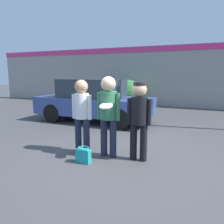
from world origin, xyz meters
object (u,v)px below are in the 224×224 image
Objects in this scene: person_left at (82,110)px; handbag at (83,155)px; parked_car_near at (94,101)px; shrub at (128,93)px; person_right at (139,114)px; person_middle_with_frisbee at (108,109)px.

person_left is 5.07× the size of handbag.
parked_car_near is 4.11m from shrub.
shrub is at bearing 102.37° from handbag.
person_left is 1.34m from person_right.
person_left is 0.95× the size of person_middle_with_frisbee.
person_middle_with_frisbee is at bearing -57.07° from parked_car_near.
person_middle_with_frisbee is 3.69m from parked_car_near.
handbag is (1.67, -3.62, -0.64)m from parked_car_near.
parked_car_near reaches higher than shrub.
person_middle_with_frisbee reaches higher than shrub.
person_left is 1.14× the size of shrub.
person_left reaches higher than handbag.
person_middle_with_frisbee is 1.19× the size of shrub.
shrub is (-0.02, 4.11, -0.06)m from parked_car_near.
parked_car_near is at bearing 114.76° from handbag.
shrub is (-2.69, 7.14, -0.25)m from person_right.
person_right is (0.67, 0.06, -0.07)m from person_middle_with_frisbee.
person_left is 0.38× the size of parked_car_near.
person_left is at bearing -66.64° from parked_car_near.
person_middle_with_frisbee is at bearing -0.87° from person_left.
person_middle_with_frisbee reaches higher than person_right.
person_right is 1.43m from handbag.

